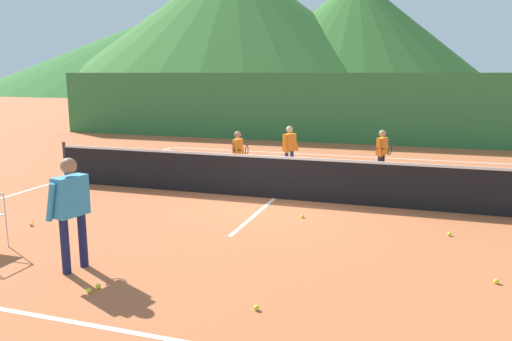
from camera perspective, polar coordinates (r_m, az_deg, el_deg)
ground_plane at (r=11.32m, az=2.10°, el=-3.20°), size 120.00×120.00×0.00m
line_baseline_near at (r=5.97m, az=-15.30°, el=-17.13°), size 11.76×0.08×0.01m
line_baseline_far at (r=17.46m, az=7.92°, el=1.77°), size 11.76×0.08×0.01m
line_sideline_west at (r=14.07m, az=-21.60°, el=-1.15°), size 0.08×12.63×0.01m
line_service_center at (r=11.32m, az=2.10°, el=-3.19°), size 0.08×5.62×0.01m
tennis_net at (r=11.20m, az=2.12°, el=-0.73°), size 11.31×0.08×1.05m
instructor at (r=7.50m, az=-20.29°, el=-3.55°), size 0.44×0.80×1.63m
student_0 at (r=13.07m, az=-2.04°, el=2.23°), size 0.44×0.61×1.30m
student_1 at (r=13.82m, az=3.83°, el=2.84°), size 0.39×0.55×1.36m
student_2 at (r=13.71m, az=14.15°, el=2.33°), size 0.42×0.70×1.31m
tennis_ball_0 at (r=10.19m, az=-24.20°, el=-5.60°), size 0.07×0.07×0.07m
tennis_ball_1 at (r=7.05m, az=-17.52°, el=-12.44°), size 0.07×0.07×0.07m
tennis_ball_2 at (r=6.18m, az=0.05°, el=-15.33°), size 0.07×0.07×0.07m
tennis_ball_4 at (r=7.60m, az=25.66°, el=-11.29°), size 0.07×0.07×0.07m
tennis_ball_5 at (r=9.39m, az=21.14°, el=-6.75°), size 0.07×0.07×0.07m
tennis_ball_6 at (r=6.95m, az=-18.47°, el=-12.84°), size 0.07×0.07×0.07m
tennis_ball_8 at (r=9.86m, az=5.31°, el=-5.20°), size 0.07×0.07×0.07m
windscreen_fence at (r=20.34m, az=9.58°, el=6.98°), size 25.87×0.08×2.80m
hill_0 at (r=87.05m, az=-11.07°, el=12.88°), size 57.32×57.32×11.81m
hill_1 at (r=77.14m, az=11.25°, el=14.87°), size 41.45×41.45×16.47m
hill_2 at (r=78.35m, az=-2.45°, el=16.27°), size 55.03×55.03×19.92m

